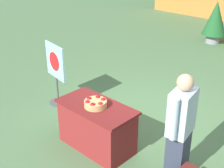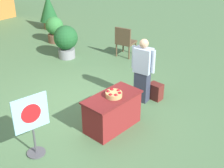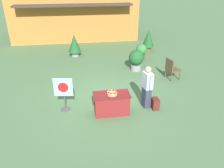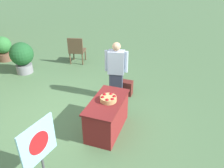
{
  "view_description": "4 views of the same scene",
  "coord_description": "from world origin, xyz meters",
  "px_view_note": "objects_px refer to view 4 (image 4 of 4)",
  "views": [
    {
      "loc": [
        3.0,
        -4.08,
        3.12
      ],
      "look_at": [
        -0.33,
        -0.56,
        0.83
      ],
      "focal_mm": 50.0,
      "sensor_mm": 36.0,
      "label": 1
    },
    {
      "loc": [
        -4.18,
        -5.01,
        3.99
      ],
      "look_at": [
        0.21,
        -0.94,
        0.86
      ],
      "focal_mm": 50.0,
      "sensor_mm": 36.0,
      "label": 2
    },
    {
      "loc": [
        -1.06,
        -7.72,
        4.44
      ],
      "look_at": [
        0.09,
        -0.34,
        0.73
      ],
      "focal_mm": 35.0,
      "sensor_mm": 36.0,
      "label": 3
    },
    {
      "loc": [
        -3.66,
        -2.6,
        3.27
      ],
      "look_at": [
        0.25,
        -1.2,
        1.02
      ],
      "focal_mm": 35.0,
      "sensor_mm": 36.0,
      "label": 4
    }
  ],
  "objects_px": {
    "apple_basket": "(108,99)",
    "patio_chair": "(77,49)",
    "potted_plant_far_right": "(22,56)",
    "person_visitor": "(116,72)",
    "poster_board": "(40,153)",
    "potted_plant_far_left": "(3,48)",
    "backpack": "(126,88)",
    "display_table": "(107,116)"
  },
  "relations": [
    {
      "from": "backpack",
      "to": "potted_plant_far_left",
      "type": "distance_m",
      "value": 5.29
    },
    {
      "from": "patio_chair",
      "to": "person_visitor",
      "type": "bearing_deg",
      "value": -143.45
    },
    {
      "from": "display_table",
      "to": "poster_board",
      "type": "bearing_deg",
      "value": 163.8
    },
    {
      "from": "apple_basket",
      "to": "patio_chair",
      "type": "xyz_separation_m",
      "value": [
        3.21,
        2.46,
        -0.27
      ]
    },
    {
      "from": "apple_basket",
      "to": "potted_plant_far_left",
      "type": "bearing_deg",
      "value": 64.31
    },
    {
      "from": "display_table",
      "to": "backpack",
      "type": "xyz_separation_m",
      "value": [
        1.63,
        0.03,
        -0.18
      ]
    },
    {
      "from": "apple_basket",
      "to": "poster_board",
      "type": "bearing_deg",
      "value": 162.97
    },
    {
      "from": "poster_board",
      "to": "potted_plant_far_left",
      "type": "height_order",
      "value": "poster_board"
    },
    {
      "from": "person_visitor",
      "to": "poster_board",
      "type": "distance_m",
      "value": 3.0
    },
    {
      "from": "potted_plant_far_right",
      "to": "potted_plant_far_left",
      "type": "xyz_separation_m",
      "value": [
        0.68,
        1.47,
        -0.09
      ]
    },
    {
      "from": "poster_board",
      "to": "potted_plant_far_left",
      "type": "distance_m",
      "value": 6.34
    },
    {
      "from": "potted_plant_far_left",
      "to": "backpack",
      "type": "bearing_deg",
      "value": -99.96
    },
    {
      "from": "apple_basket",
      "to": "potted_plant_far_right",
      "type": "distance_m",
      "value": 4.23
    },
    {
      "from": "patio_chair",
      "to": "display_table",
      "type": "bearing_deg",
      "value": -155.69
    },
    {
      "from": "display_table",
      "to": "potted_plant_far_left",
      "type": "xyz_separation_m",
      "value": [
        2.54,
        5.23,
        0.12
      ]
    },
    {
      "from": "patio_chair",
      "to": "potted_plant_far_right",
      "type": "height_order",
      "value": "potted_plant_far_right"
    },
    {
      "from": "patio_chair",
      "to": "backpack",
      "type": "bearing_deg",
      "value": -136.26
    },
    {
      "from": "display_table",
      "to": "potted_plant_far_right",
      "type": "height_order",
      "value": "potted_plant_far_right"
    },
    {
      "from": "apple_basket",
      "to": "backpack",
      "type": "bearing_deg",
      "value": 2.16
    },
    {
      "from": "person_visitor",
      "to": "potted_plant_far_right",
      "type": "height_order",
      "value": "person_visitor"
    },
    {
      "from": "apple_basket",
      "to": "potted_plant_far_right",
      "type": "xyz_separation_m",
      "value": [
        1.85,
        3.79,
        -0.22
      ]
    },
    {
      "from": "poster_board",
      "to": "potted_plant_far_left",
      "type": "xyz_separation_m",
      "value": [
        4.19,
        4.75,
        -0.21
      ]
    },
    {
      "from": "poster_board",
      "to": "potted_plant_far_right",
      "type": "distance_m",
      "value": 4.81
    },
    {
      "from": "display_table",
      "to": "potted_plant_far_right",
      "type": "bearing_deg",
      "value": 63.59
    },
    {
      "from": "backpack",
      "to": "poster_board",
      "type": "xyz_separation_m",
      "value": [
        -3.28,
        0.45,
        0.51
      ]
    },
    {
      "from": "poster_board",
      "to": "apple_basket",
      "type": "bearing_deg",
      "value": 82.41
    },
    {
      "from": "apple_basket",
      "to": "potted_plant_far_left",
      "type": "height_order",
      "value": "potted_plant_far_left"
    },
    {
      "from": "poster_board",
      "to": "patio_chair",
      "type": "distance_m",
      "value": 5.25
    },
    {
      "from": "apple_basket",
      "to": "potted_plant_far_right",
      "type": "bearing_deg",
      "value": 63.96
    },
    {
      "from": "apple_basket",
      "to": "patio_chair",
      "type": "distance_m",
      "value": 4.05
    },
    {
      "from": "display_table",
      "to": "patio_chair",
      "type": "bearing_deg",
      "value": 36.98
    },
    {
      "from": "display_table",
      "to": "patio_chair",
      "type": "relative_size",
      "value": 1.27
    },
    {
      "from": "patio_chair",
      "to": "potted_plant_far_left",
      "type": "relative_size",
      "value": 1.07
    },
    {
      "from": "potted_plant_far_right",
      "to": "poster_board",
      "type": "bearing_deg",
      "value": -136.99
    },
    {
      "from": "display_table",
      "to": "patio_chair",
      "type": "xyz_separation_m",
      "value": [
        3.22,
        2.43,
        0.17
      ]
    },
    {
      "from": "backpack",
      "to": "potted_plant_far_right",
      "type": "distance_m",
      "value": 3.76
    },
    {
      "from": "backpack",
      "to": "patio_chair",
      "type": "bearing_deg",
      "value": 56.41
    },
    {
      "from": "person_visitor",
      "to": "patio_chair",
      "type": "height_order",
      "value": "person_visitor"
    },
    {
      "from": "apple_basket",
      "to": "backpack",
      "type": "height_order",
      "value": "apple_basket"
    },
    {
      "from": "patio_chair",
      "to": "potted_plant_far_right",
      "type": "xyz_separation_m",
      "value": [
        -1.36,
        1.33,
        0.04
      ]
    },
    {
      "from": "person_visitor",
      "to": "patio_chair",
      "type": "bearing_deg",
      "value": -141.1
    },
    {
      "from": "potted_plant_far_right",
      "to": "backpack",
      "type": "bearing_deg",
      "value": -93.62
    }
  ]
}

